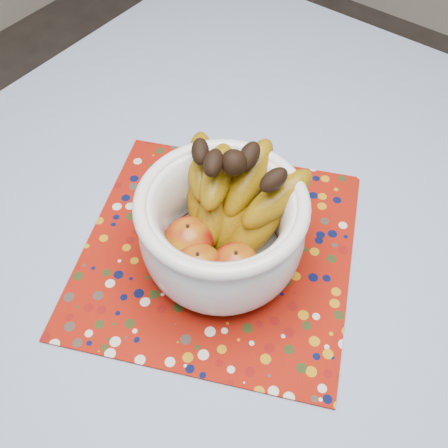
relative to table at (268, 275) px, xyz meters
name	(u,v)px	position (x,y,z in m)	size (l,w,h in m)	color
table	(268,275)	(0.00, 0.00, 0.00)	(1.20, 1.20, 0.75)	brown
tablecloth	(271,249)	(0.00, 0.00, 0.08)	(1.32, 1.32, 0.01)	#6686AA
placemat	(218,251)	(-0.06, -0.06, 0.09)	(0.42, 0.42, 0.00)	maroon
fruit_bowl	(223,216)	(-0.06, -0.05, 0.18)	(0.28, 0.26, 0.20)	white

